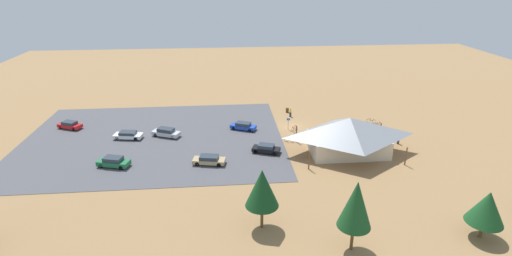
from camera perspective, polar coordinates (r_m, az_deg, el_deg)
The scene contains 27 objects.
ground at distance 70.43m, azimuth 5.37°, elevation 0.14°, with size 160.00×160.00×0.00m, color #937047.
parking_lot_asphalt at distance 67.56m, azimuth -14.81°, elevation -1.50°, with size 43.02×33.13×0.05m, color #4C4C51.
bike_pavilion at distance 60.67m, azimuth 13.51°, elevation -0.71°, with size 14.73×10.03×5.79m.
trash_bin at distance 77.66m, azimuth 4.63°, elevation 2.64°, with size 0.60×0.60×0.90m, color brown.
lot_sign at distance 68.89m, azimuth 4.78°, elevation 0.91°, with size 0.56×0.08×2.20m.
pine_mideast at distance 39.30m, azimuth 14.49°, elevation -10.84°, with size 3.36×3.36×7.84m.
pine_center at distance 41.37m, azimuth 0.90°, elevation -8.83°, with size 3.64×3.64×7.13m.
pine_east at distance 47.08m, azimuth 30.89°, elevation -10.01°, with size 3.80×3.80×5.50m.
bicycle_black_yard_left at distance 72.88m, azimuth 14.65°, elevation 0.55°, with size 0.55×1.57×0.82m.
bicycle_green_mid_cluster at distance 71.56m, azimuth 18.11°, elevation -0.24°, with size 0.62×1.60×0.80m.
bicycle_silver_lone_west at distance 72.07m, azimuth 16.36°, elevation 0.12°, with size 1.53×0.65×0.74m.
bicycle_orange_trailside at distance 65.71m, azimuth 5.62°, elevation -1.16°, with size 0.73×1.72×0.91m.
bicycle_red_by_bin at distance 68.91m, azimuth 5.66°, elevation -0.02°, with size 1.22×1.42×0.89m.
bicycle_teal_yard_center at distance 75.07m, azimuth 16.61°, elevation 1.00°, with size 1.54×0.89×0.81m.
bicycle_white_yard_front at distance 69.82m, azimuth 15.20°, elevation -0.46°, with size 0.48×1.73×0.78m.
bicycle_purple_edge_south at distance 73.80m, azimuth 17.52°, elevation 0.51°, with size 1.49×0.80×0.81m.
bicycle_blue_near_porch at distance 64.13m, azimuth 4.93°, elevation -1.75°, with size 1.68×0.65×0.87m.
car_silver_front_row at distance 67.59m, azimuth -13.11°, elevation -0.63°, with size 5.07×3.49×1.47m.
car_red_aisle_side at distance 76.77m, azimuth -25.73°, elevation 0.41°, with size 4.58×3.27×1.34m.
car_green_near_entry at distance 59.52m, azimuth -20.25°, elevation -4.69°, with size 4.88×2.97×1.48m.
car_blue_far_end at distance 68.71m, azimuth -1.90°, elevation 0.30°, with size 4.79×3.38×1.34m.
car_black_inner_stall at distance 60.03m, azimuth 1.50°, elevation -3.05°, with size 4.59×3.07×1.34m.
car_tan_by_curb at distance 56.98m, azimuth -6.93°, elevation -4.67°, with size 4.93×2.64×1.33m.
car_white_back_corner at distance 68.44m, azimuth -18.32°, elevation -0.99°, with size 4.92×2.62×1.27m.
visitor_near_lot at distance 70.13m, azimuth 13.10°, elevation 0.32°, with size 0.40×0.39×1.70m.
visitor_at_bikes at distance 67.19m, azimuth 20.26°, elevation -1.48°, with size 0.40×0.38×1.72m.
visitor_by_pavilion at distance 75.16m, azimuth 5.09°, elevation 2.33°, with size 0.40×0.40×1.73m.
Camera 1 is at (12.53, 64.16, 26.23)m, focal length 27.16 mm.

